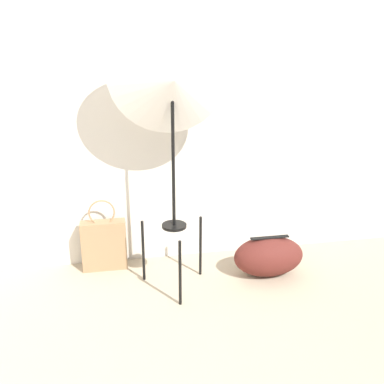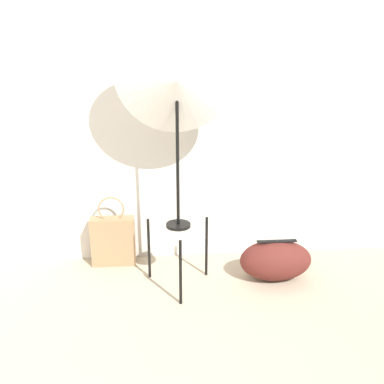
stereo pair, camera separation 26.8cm
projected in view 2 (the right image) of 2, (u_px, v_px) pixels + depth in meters
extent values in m
cube|color=silver|center=(166.00, 91.00, 3.21)|extent=(8.00, 0.05, 2.60)
cylinder|color=black|center=(181.00, 273.00, 2.90)|extent=(0.02, 0.02, 0.46)
cylinder|color=black|center=(149.00, 249.00, 3.22)|extent=(0.02, 0.02, 0.46)
cylinder|color=black|center=(206.00, 247.00, 3.25)|extent=(0.02, 0.02, 0.46)
cylinder|color=black|center=(178.00, 225.00, 3.04)|extent=(0.17, 0.17, 0.02)
cylinder|color=black|center=(178.00, 155.00, 2.88)|extent=(0.02, 0.02, 0.98)
cone|color=white|center=(177.00, 76.00, 2.72)|extent=(0.79, 0.32, 0.81)
cube|color=#9E7A56|center=(113.00, 241.00, 3.42)|extent=(0.33, 0.11, 0.38)
torus|color=#9E7A56|center=(111.00, 209.00, 3.33)|extent=(0.19, 0.01, 0.19)
ellipsoid|color=#5B231E|center=(276.00, 260.00, 3.23)|extent=(0.52, 0.29, 0.29)
cube|color=black|center=(277.00, 241.00, 3.18)|extent=(0.29, 0.04, 0.01)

